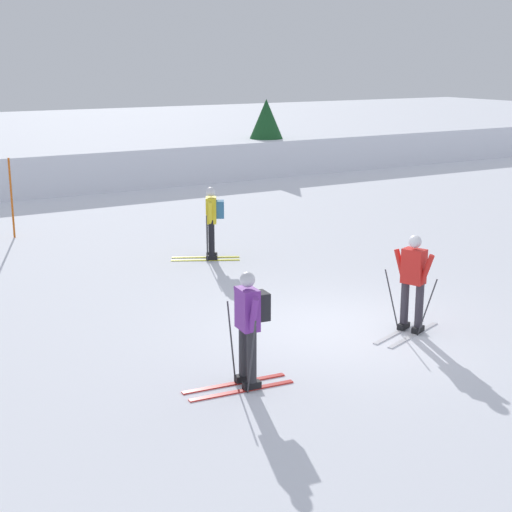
{
  "coord_description": "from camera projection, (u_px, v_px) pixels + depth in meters",
  "views": [
    {
      "loc": [
        -7.76,
        -10.34,
        4.61
      ],
      "look_at": [
        -0.42,
        2.2,
        0.9
      ],
      "focal_mm": 54.76,
      "sensor_mm": 36.0,
      "label": 1
    }
  ],
  "objects": [
    {
      "name": "far_snow_ridge",
      "position": [
        30.0,
        160.0,
        30.47
      ],
      "size": [
        80.0,
        9.66,
        1.41
      ],
      "primitive_type": "cube",
      "color": "white",
      "rests_on": "ground"
    },
    {
      "name": "ground_plane",
      "position": [
        340.0,
        330.0,
        13.58
      ],
      "size": [
        120.0,
        120.0,
        0.0
      ],
      "primitive_type": "plane",
      "color": "white"
    },
    {
      "name": "skier_yellow",
      "position": [
        212.0,
        219.0,
        18.12
      ],
      "size": [
        1.59,
        1.08,
        1.71
      ],
      "color": "gold",
      "rests_on": "ground"
    },
    {
      "name": "trail_marker_pole",
      "position": [
        12.0,
        198.0,
        20.29
      ],
      "size": [
        0.05,
        0.05,
        2.1
      ],
      "primitive_type": "cylinder",
      "color": "#C65614",
      "rests_on": "ground"
    },
    {
      "name": "conifer_far_left",
      "position": [
        266.0,
        129.0,
        31.48
      ],
      "size": [
        2.03,
        2.03,
        2.99
      ],
      "color": "#513823",
      "rests_on": "ground"
    },
    {
      "name": "skier_purple",
      "position": [
        249.0,
        323.0,
        11.04
      ],
      "size": [
        1.63,
        1.0,
        1.71
      ],
      "color": "red",
      "rests_on": "ground"
    },
    {
      "name": "skier_red",
      "position": [
        413.0,
        281.0,
        13.27
      ],
      "size": [
        1.63,
        0.95,
        1.71
      ],
      "color": "silver",
      "rests_on": "ground"
    }
  ]
}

